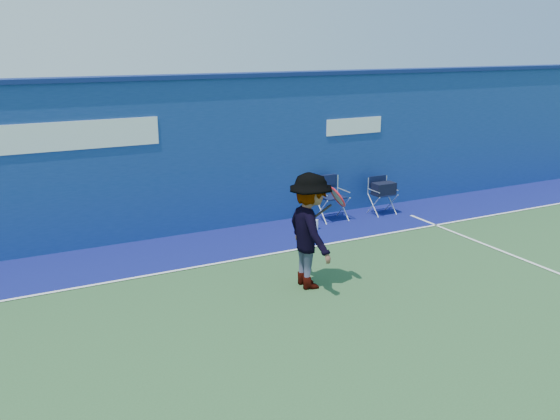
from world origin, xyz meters
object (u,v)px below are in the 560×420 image
directors_chair_right (382,199)px  water_bottle (317,225)px  directors_chair_left (332,206)px  tennis_player (310,231)px

directors_chair_right → water_bottle: directors_chair_right is taller
directors_chair_right → water_bottle: 1.91m
directors_chair_left → directors_chair_right: bearing=-5.7°
directors_chair_right → tennis_player: tennis_player is taller
directors_chair_right → tennis_player: size_ratio=0.46×
directors_chair_right → directors_chair_left: bearing=174.3°
tennis_player → directors_chair_left: bearing=52.9°
directors_chair_right → tennis_player: (-3.41, -2.75, 0.56)m
directors_chair_left → water_bottle: (-0.63, -0.46, -0.20)m
directors_chair_left → water_bottle: bearing=-144.0°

